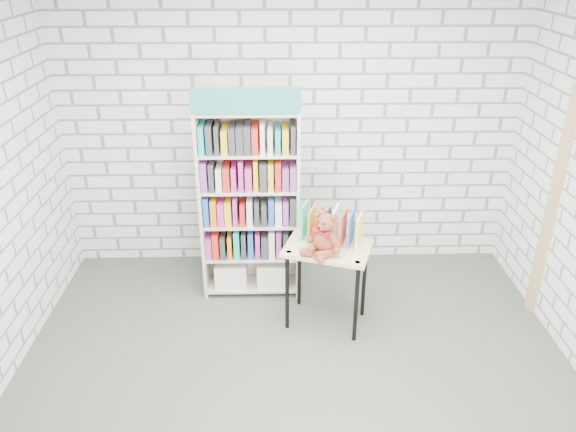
{
  "coord_description": "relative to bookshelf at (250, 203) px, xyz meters",
  "views": [
    {
      "loc": [
        -0.14,
        -3.36,
        3.09
      ],
      "look_at": [
        -0.04,
        0.95,
        0.99
      ],
      "focal_mm": 35.0,
      "sensor_mm": 36.0,
      "label": 1
    }
  ],
  "objects": [
    {
      "name": "display_table",
      "position": [
        0.68,
        -0.55,
        -0.27
      ],
      "size": [
        0.83,
        0.69,
        0.77
      ],
      "color": "#D8B881",
      "rests_on": "ground"
    },
    {
      "name": "room_shell",
      "position": [
        0.39,
        -1.36,
        0.85
      ],
      "size": [
        4.52,
        4.02,
        2.81
      ],
      "color": "silver",
      "rests_on": "ground"
    },
    {
      "name": "bookshelf",
      "position": [
        0.0,
        0.0,
        0.0
      ],
      "size": [
        0.91,
        0.35,
        2.04
      ],
      "color": "beige",
      "rests_on": "ground"
    },
    {
      "name": "teddy_bear",
      "position": [
        0.64,
        -0.65,
        -0.02
      ],
      "size": [
        0.35,
        0.35,
        0.37
      ],
      "color": "brown",
      "rests_on": "display_table"
    },
    {
      "name": "table_books",
      "position": [
        0.71,
        -0.44,
        -0.01
      ],
      "size": [
        0.54,
        0.37,
        0.3
      ],
      "color": "#2BBCB7",
      "rests_on": "display_table"
    },
    {
      "name": "door_trim",
      "position": [
        2.61,
        -0.41,
        0.12
      ],
      "size": [
        0.05,
        0.12,
        2.1
      ],
      "primitive_type": "cube",
      "color": "tan",
      "rests_on": "ground"
    },
    {
      "name": "ground",
      "position": [
        0.39,
        -1.36,
        -0.93
      ],
      "size": [
        4.5,
        4.5,
        0.0
      ],
      "primitive_type": "plane",
      "color": "#434B3F",
      "rests_on": "ground"
    }
  ]
}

